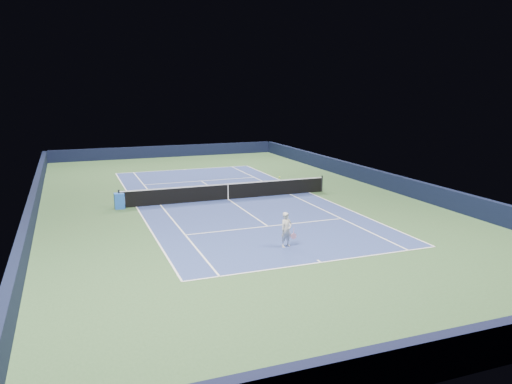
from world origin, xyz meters
name	(u,v)px	position (x,y,z in m)	size (l,w,h in m)	color
ground	(228,199)	(0.00, 0.00, 0.00)	(40.00, 40.00, 0.00)	#304F2B
wall_far	(166,151)	(0.00, 19.82, 0.55)	(22.00, 0.35, 1.10)	black
wall_near	(478,347)	(0.00, -19.82, 0.55)	(22.00, 0.35, 1.10)	black
wall_right	(380,179)	(10.82, 0.00, 0.55)	(0.35, 40.00, 1.10)	black
wall_left	(33,205)	(-10.82, 0.00, 0.55)	(0.35, 40.00, 1.10)	black
court_surface	(228,199)	(0.00, 0.00, 0.00)	(10.97, 23.77, 0.01)	navy
baseline_far	(184,169)	(0.00, 11.88, 0.01)	(10.97, 0.08, 0.00)	white
baseline_near	(321,262)	(0.00, -11.88, 0.01)	(10.97, 0.08, 0.00)	white
sideline_doubles_right	(309,193)	(5.49, 0.00, 0.01)	(0.08, 23.77, 0.00)	white
sideline_doubles_left	(136,207)	(-5.49, 0.00, 0.01)	(0.08, 23.77, 0.00)	white
sideline_singles_right	(290,194)	(4.12, 0.00, 0.01)	(0.08, 23.77, 0.00)	white
sideline_singles_left	(160,205)	(-4.12, 0.00, 0.01)	(0.08, 23.77, 0.00)	white
service_line_far	(201,181)	(0.00, 6.40, 0.01)	(8.23, 0.08, 0.00)	white
service_line_near	(268,226)	(0.00, -6.40, 0.01)	(8.23, 0.08, 0.00)	white
center_service_line	(228,199)	(0.00, 0.00, 0.01)	(0.08, 12.80, 0.00)	white
center_mark_far	(185,170)	(0.00, 11.73, 0.01)	(0.08, 0.30, 0.00)	white
center_mark_near	(319,261)	(0.00, -11.73, 0.01)	(0.08, 0.30, 0.00)	white
tennis_net	(228,191)	(0.00, 0.00, 0.50)	(12.90, 0.10, 1.07)	black
sponsor_cube	(119,201)	(-6.40, -0.06, 0.44)	(0.60, 0.49, 0.88)	blue
tennis_player	(286,230)	(-0.47, -9.62, 0.76)	(0.77, 1.28, 2.88)	silver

